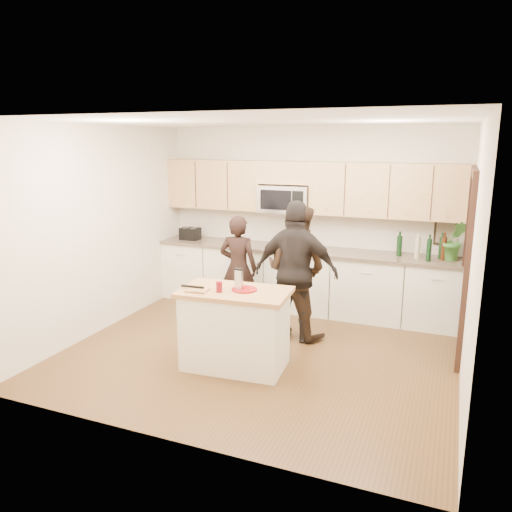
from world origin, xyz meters
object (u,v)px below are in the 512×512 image
at_px(woman_right, 296,272).
at_px(toaster, 190,234).
at_px(island, 235,328).
at_px(woman_center, 296,271).
at_px(woman_left, 238,268).

bearing_deg(woman_right, toaster, -31.70).
xyz_separation_m(island, toaster, (-1.76, 2.15, 0.58)).
relative_size(island, woman_right, 0.70).
bearing_deg(woman_right, island, 65.08).
bearing_deg(woman_center, toaster, -13.66).
xyz_separation_m(island, woman_center, (0.34, 1.15, 0.41)).
bearing_deg(woman_center, island, 85.52).
relative_size(toaster, woman_center, 0.17).
relative_size(woman_center, woman_right, 0.96).
height_order(woman_center, woman_right, woman_right).
xyz_separation_m(woman_left, woman_center, (0.93, -0.28, 0.12)).
height_order(woman_left, woman_right, woman_right).
xyz_separation_m(toaster, woman_left, (1.16, -0.72, -0.29)).
relative_size(woman_left, woman_center, 0.86).
relative_size(island, toaster, 4.17).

